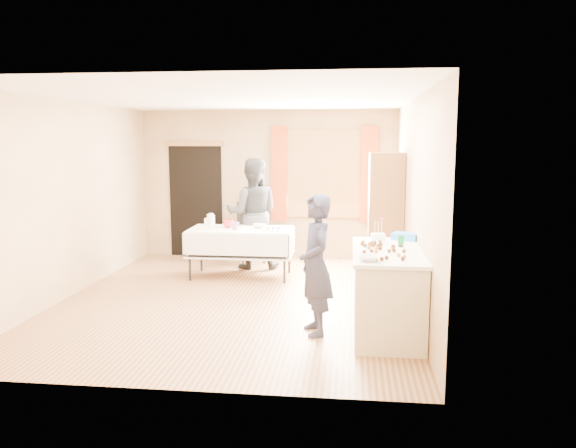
# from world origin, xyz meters

# --- Properties ---
(floor) EXTENTS (4.50, 5.50, 0.02)m
(floor) POSITION_xyz_m (0.00, 0.00, -0.01)
(floor) COLOR #9E7047
(floor) RESTS_ON ground
(ceiling) EXTENTS (4.50, 5.50, 0.02)m
(ceiling) POSITION_xyz_m (0.00, 0.00, 2.61)
(ceiling) COLOR white
(ceiling) RESTS_ON floor
(wall_back) EXTENTS (4.50, 0.02, 2.60)m
(wall_back) POSITION_xyz_m (0.00, 2.76, 1.30)
(wall_back) COLOR tan
(wall_back) RESTS_ON floor
(wall_front) EXTENTS (4.50, 0.02, 2.60)m
(wall_front) POSITION_xyz_m (0.00, -2.76, 1.30)
(wall_front) COLOR tan
(wall_front) RESTS_ON floor
(wall_left) EXTENTS (0.02, 5.50, 2.60)m
(wall_left) POSITION_xyz_m (-2.26, 0.00, 1.30)
(wall_left) COLOR tan
(wall_left) RESTS_ON floor
(wall_right) EXTENTS (0.02, 5.50, 2.60)m
(wall_right) POSITION_xyz_m (2.26, 0.00, 1.30)
(wall_right) COLOR tan
(wall_right) RESTS_ON floor
(window_frame) EXTENTS (1.32, 0.06, 1.52)m
(window_frame) POSITION_xyz_m (1.00, 2.72, 1.50)
(window_frame) COLOR olive
(window_frame) RESTS_ON wall_back
(window_pane) EXTENTS (1.20, 0.02, 1.40)m
(window_pane) POSITION_xyz_m (1.00, 2.71, 1.50)
(window_pane) COLOR white
(window_pane) RESTS_ON wall_back
(curtain_left) EXTENTS (0.28, 0.06, 1.65)m
(curtain_left) POSITION_xyz_m (0.22, 2.67, 1.50)
(curtain_left) COLOR #B1431D
(curtain_left) RESTS_ON wall_back
(curtain_right) EXTENTS (0.28, 0.06, 1.65)m
(curtain_right) POSITION_xyz_m (1.78, 2.67, 1.50)
(curtain_right) COLOR #B1431D
(curtain_right) RESTS_ON wall_back
(doorway) EXTENTS (0.95, 0.04, 2.00)m
(doorway) POSITION_xyz_m (-1.30, 2.73, 1.00)
(doorway) COLOR black
(doorway) RESTS_ON floor
(door_lintel) EXTENTS (1.05, 0.06, 0.08)m
(door_lintel) POSITION_xyz_m (-1.30, 2.70, 2.02)
(door_lintel) COLOR olive
(door_lintel) RESTS_ON wall_back
(cabinet) EXTENTS (0.50, 0.60, 1.90)m
(cabinet) POSITION_xyz_m (1.99, 1.31, 0.95)
(cabinet) COLOR brown
(cabinet) RESTS_ON floor
(counter) EXTENTS (0.76, 1.60, 0.91)m
(counter) POSITION_xyz_m (1.89, -1.05, 0.45)
(counter) COLOR beige
(counter) RESTS_ON floor
(party_table) EXTENTS (1.58, 0.82, 0.75)m
(party_table) POSITION_xyz_m (-0.19, 1.23, 0.45)
(party_table) COLOR black
(party_table) RESTS_ON floor
(chair) EXTENTS (0.55, 0.55, 1.03)m
(chair) POSITION_xyz_m (-0.22, 2.32, 0.31)
(chair) COLOR black
(chair) RESTS_ON floor
(girl) EXTENTS (0.77, 0.70, 1.52)m
(girl) POSITION_xyz_m (1.12, -1.20, 0.76)
(girl) COLOR #22243C
(girl) RESTS_ON floor
(woman) EXTENTS (1.05, 0.90, 1.80)m
(woman) POSITION_xyz_m (-0.11, 1.87, 0.90)
(woman) COLOR black
(woman) RESTS_ON floor
(soda_can) EXTENTS (0.08, 0.08, 0.12)m
(soda_can) POSITION_xyz_m (2.04, -0.86, 0.97)
(soda_can) COLOR #0A8234
(soda_can) RESTS_ON counter
(mixing_bowl) EXTENTS (0.27, 0.27, 0.05)m
(mixing_bowl) POSITION_xyz_m (1.66, -1.63, 0.94)
(mixing_bowl) COLOR white
(mixing_bowl) RESTS_ON counter
(foam_block) EXTENTS (0.17, 0.14, 0.08)m
(foam_block) POSITION_xyz_m (1.81, -0.45, 0.95)
(foam_block) COLOR white
(foam_block) RESTS_ON counter
(blue_basket) EXTENTS (0.36, 0.30, 0.08)m
(blue_basket) POSITION_xyz_m (2.13, -0.39, 0.95)
(blue_basket) COLOR #2883E7
(blue_basket) RESTS_ON counter
(pitcher) EXTENTS (0.13, 0.13, 0.22)m
(pitcher) POSITION_xyz_m (-0.61, 1.10, 0.86)
(pitcher) COLOR silver
(pitcher) RESTS_ON party_table
(cup_red) EXTENTS (0.25, 0.25, 0.12)m
(cup_red) POSITION_xyz_m (-0.39, 1.29, 0.81)
(cup_red) COLOR red
(cup_red) RESTS_ON party_table
(cup_rainbow) EXTENTS (0.19, 0.19, 0.12)m
(cup_rainbow) POSITION_xyz_m (-0.24, 1.09, 0.81)
(cup_rainbow) COLOR red
(cup_rainbow) RESTS_ON party_table
(small_bowl) EXTENTS (0.23, 0.23, 0.06)m
(small_bowl) POSITION_xyz_m (0.09, 1.33, 0.78)
(small_bowl) COLOR white
(small_bowl) RESTS_ON party_table
(pastry_tray) EXTENTS (0.33, 0.27, 0.02)m
(pastry_tray) POSITION_xyz_m (0.33, 1.10, 0.76)
(pastry_tray) COLOR white
(pastry_tray) RESTS_ON party_table
(bottle) EXTENTS (0.13, 0.13, 0.19)m
(bottle) POSITION_xyz_m (-0.74, 1.41, 0.84)
(bottle) COLOR white
(bottle) RESTS_ON party_table
(cake_balls) EXTENTS (0.47, 1.01, 0.04)m
(cake_balls) POSITION_xyz_m (1.80, -1.11, 0.93)
(cake_balls) COLOR #3F2314
(cake_balls) RESTS_ON counter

